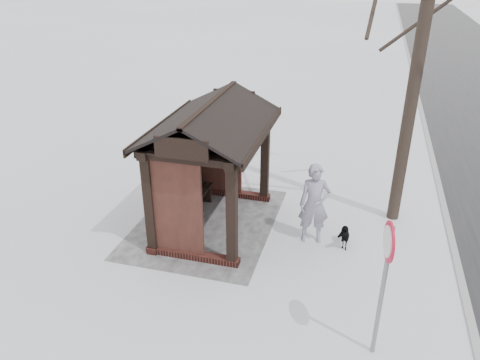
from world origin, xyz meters
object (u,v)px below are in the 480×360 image
at_px(pedestrian, 314,204).
at_px(dog, 343,235).
at_px(bus_shelter, 205,140).
at_px(road_sign, 386,263).

relative_size(pedestrian, dog, 2.95).
height_order(bus_shelter, dog, bus_shelter).
bearing_deg(dog, bus_shelter, 169.01).
bearing_deg(pedestrian, road_sign, -76.73).
xyz_separation_m(bus_shelter, pedestrian, (0.08, 2.55, -1.22)).
bearing_deg(bus_shelter, dog, 88.16).
height_order(pedestrian, road_sign, road_sign).
bearing_deg(pedestrian, bus_shelter, 166.88).
bearing_deg(road_sign, dog, -177.15).
height_order(bus_shelter, road_sign, bus_shelter).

